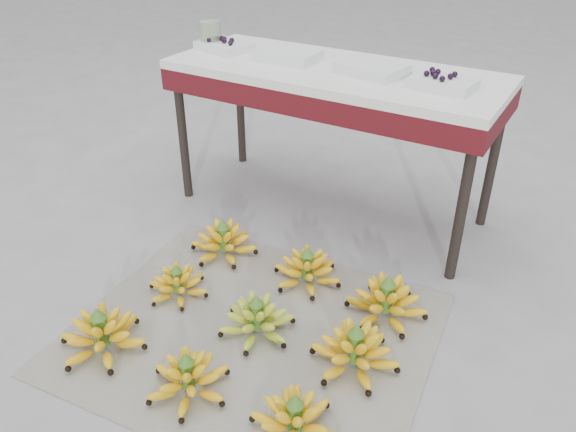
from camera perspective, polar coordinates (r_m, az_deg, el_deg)
The scene contains 17 objects.
ground at distance 2.18m, azimuth -4.79°, elevation -9.62°, with size 60.00×60.00×0.00m, color gray.
newspaper_mat at distance 2.08m, azimuth -3.62°, elevation -11.76°, with size 1.25×1.05×0.01m, color beige.
bunch_front_left at distance 2.08m, azimuth -18.37°, elevation -11.39°, with size 0.31×0.31×0.18m.
bunch_front_center at distance 1.87m, azimuth -10.11°, elevation -15.95°, with size 0.31×0.31×0.16m.
bunch_front_right at distance 1.74m, azimuth 0.72°, elevation -20.14°, with size 0.29×0.29×0.17m.
bunch_mid_left at distance 2.26m, azimuth -11.14°, elevation -6.81°, with size 0.25×0.25×0.14m.
bunch_mid_center at distance 2.05m, azimuth -3.17°, elevation -10.46°, with size 0.35×0.35×0.17m.
bunch_mid_right at distance 1.93m, azimuth 6.81°, elevation -13.50°, with size 0.34×0.34×0.18m.
bunch_back_left at distance 2.46m, azimuth -6.53°, elevation -2.65°, with size 0.30×0.30×0.17m.
bunch_back_center at distance 2.28m, azimuth 1.95°, elevation -5.50°, with size 0.32×0.32×0.17m.
bunch_back_right at distance 2.14m, azimuth 9.97°, elevation -8.57°, with size 0.32×0.32×0.18m.
vendor_table at distance 2.57m, azimuth 4.63°, elevation 13.06°, with size 1.49×0.59×0.71m.
tray_far_left at distance 2.84m, azimuth -6.53°, elevation 16.82°, with size 0.28×0.22×0.06m.
tray_left at distance 2.65m, azimuth -0.05°, elevation 16.01°, with size 0.28×0.20×0.04m.
tray_right at distance 2.47m, azimuth 8.53°, elevation 14.58°, with size 0.31×0.25×0.04m.
tray_far_right at distance 2.34m, azimuth 15.40°, elevation 12.93°, with size 0.26×0.19×0.06m.
glass_jar at distance 2.87m, azimuth -7.85°, elevation 17.76°, with size 0.10×0.10×0.13m, color #B4CDA3.
Camera 1 is at (1.00, -1.33, 1.41)m, focal length 35.00 mm.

